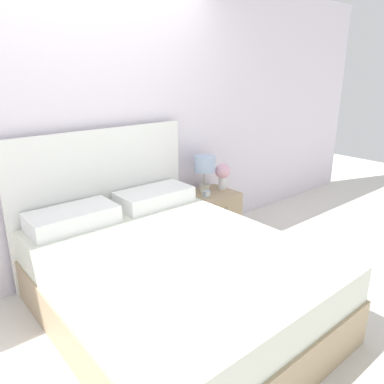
{
  "coord_description": "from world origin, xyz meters",
  "views": [
    {
      "loc": [
        -1.42,
        -2.94,
        1.78
      ],
      "look_at": [
        0.56,
        -0.58,
        0.74
      ],
      "focal_mm": 35.0,
      "sensor_mm": 36.0,
      "label": 1
    }
  ],
  "objects": [
    {
      "name": "nightstand",
      "position": [
        1.13,
        -0.24,
        0.27
      ],
      "size": [
        0.47,
        0.46,
        0.53
      ],
      "color": "tan",
      "rests_on": "ground_plane"
    },
    {
      "name": "bed",
      "position": [
        0.0,
        -0.97,
        0.32
      ],
      "size": [
        1.66,
        2.1,
        1.28
      ],
      "color": "tan",
      "rests_on": "ground_plane"
    },
    {
      "name": "ground_plane",
      "position": [
        0.0,
        0.0,
        0.0
      ],
      "size": [
        12.0,
        12.0,
        0.0
      ],
      "primitive_type": "plane",
      "color": "silver"
    },
    {
      "name": "alarm_clock",
      "position": [
        0.99,
        -0.3,
        0.56
      ],
      "size": [
        0.07,
        0.05,
        0.06
      ],
      "color": "silver",
      "rests_on": "nightstand"
    },
    {
      "name": "flower_vase",
      "position": [
        1.3,
        -0.21,
        0.7
      ],
      "size": [
        0.16,
        0.16,
        0.28
      ],
      "color": "white",
      "rests_on": "nightstand"
    },
    {
      "name": "table_lamp",
      "position": [
        1.09,
        -0.15,
        0.8
      ],
      "size": [
        0.22,
        0.22,
        0.38
      ],
      "color": "beige",
      "rests_on": "nightstand"
    },
    {
      "name": "wall_back",
      "position": [
        0.0,
        0.07,
        1.3
      ],
      "size": [
        8.0,
        0.06,
        2.6
      ],
      "color": "white",
      "rests_on": "ground_plane"
    }
  ]
}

